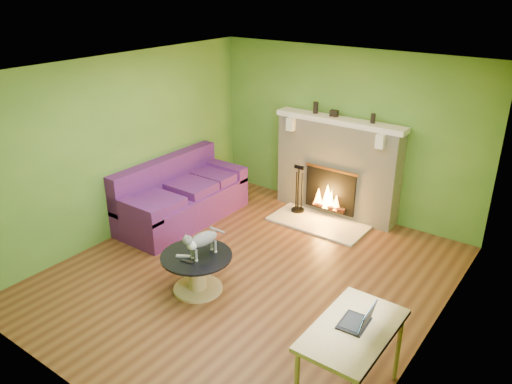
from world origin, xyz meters
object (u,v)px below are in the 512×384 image
coffee_table (197,270)px  desk (353,337)px  sofa (180,197)px  cat (203,242)px

coffee_table → desk: 2.35m
sofa → coffee_table: (1.54, -1.31, -0.09)m
sofa → desk: sofa is taller
sofa → coffee_table: size_ratio=2.47×
sofa → coffee_table: sofa is taller
desk → cat: bearing=166.4°
coffee_table → cat: (0.08, 0.05, 0.39)m
coffee_table → cat: cat is taller
coffee_table → sofa: bearing=139.8°
desk → cat: cat is taller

